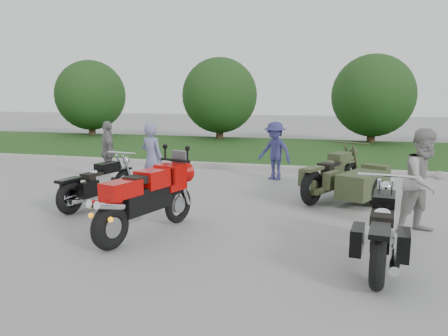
% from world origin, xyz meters
% --- Properties ---
extents(ground, '(80.00, 80.00, 0.00)m').
position_xyz_m(ground, '(0.00, 0.00, 0.00)').
color(ground, '#979792').
rests_on(ground, ground).
extents(curb, '(60.00, 0.30, 0.15)m').
position_xyz_m(curb, '(0.00, 6.00, 0.07)').
color(curb, '#A5A29C').
rests_on(curb, ground).
extents(grass_strip, '(60.00, 8.00, 0.14)m').
position_xyz_m(grass_strip, '(0.00, 10.15, 0.07)').
color(grass_strip, '#2B501B').
rests_on(grass_strip, ground).
extents(tree_far_left, '(3.60, 3.60, 4.00)m').
position_xyz_m(tree_far_left, '(-10.00, 13.50, 2.19)').
color(tree_far_left, '#3F2B1C').
rests_on(tree_far_left, ground).
extents(tree_mid_left, '(3.60, 3.60, 4.00)m').
position_xyz_m(tree_mid_left, '(-3.00, 13.50, 2.19)').
color(tree_mid_left, '#3F2B1C').
rests_on(tree_mid_left, ground).
extents(tree_mid_right, '(3.60, 3.60, 4.00)m').
position_xyz_m(tree_mid_right, '(4.00, 13.50, 2.19)').
color(tree_mid_right, '#3F2B1C').
rests_on(tree_mid_right, ground).
extents(sportbike_red, '(0.88, 2.26, 1.10)m').
position_xyz_m(sportbike_red, '(-0.27, -0.64, 0.64)').
color(sportbike_red, black).
rests_on(sportbike_red, ground).
extents(cruiser_left, '(0.58, 2.20, 0.85)m').
position_xyz_m(cruiser_left, '(-2.07, 0.85, 0.43)').
color(cruiser_left, black).
rests_on(cruiser_left, ground).
extents(cruiser_right, '(0.50, 2.38, 0.92)m').
position_xyz_m(cruiser_right, '(3.32, -1.00, 0.47)').
color(cruiser_right, black).
rests_on(cruiser_right, ground).
extents(cruiser_sidecar, '(1.86, 2.36, 0.98)m').
position_xyz_m(cruiser_sidecar, '(2.94, 2.59, 0.46)').
color(cruiser_sidecar, black).
rests_on(cruiser_sidecar, ground).
extents(person_stripe, '(0.70, 0.57, 1.65)m').
position_xyz_m(person_stripe, '(-1.37, 2.09, 0.83)').
color(person_stripe, gray).
rests_on(person_stripe, ground).
extents(person_grey, '(1.07, 1.04, 1.74)m').
position_xyz_m(person_grey, '(4.09, 0.71, 0.87)').
color(person_grey, '#989793').
rests_on(person_grey, ground).
extents(person_denim, '(1.16, 0.96, 1.56)m').
position_xyz_m(person_denim, '(1.04, 4.59, 0.78)').
color(person_denim, navy).
rests_on(person_denim, ground).
extents(person_back, '(0.92, 0.95, 1.59)m').
position_xyz_m(person_back, '(-3.09, 3.16, 0.80)').
color(person_back, gray).
rests_on(person_back, ground).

